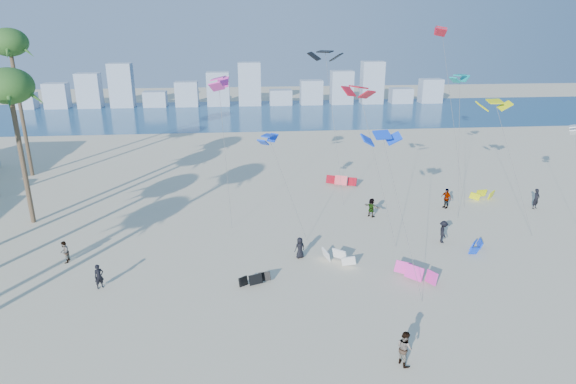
{
  "coord_description": "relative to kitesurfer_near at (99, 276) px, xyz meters",
  "views": [
    {
      "loc": [
        -0.15,
        -18.23,
        16.58
      ],
      "look_at": [
        3.0,
        16.0,
        4.5
      ],
      "focal_mm": 30.98,
      "sensor_mm": 36.0,
      "label": 1
    }
  ],
  "objects": [
    {
      "name": "ocean",
      "position": [
        9.7,
        60.86,
        -0.82
      ],
      "size": [
        220.0,
        220.0,
        0.0
      ],
      "primitive_type": "plane",
      "color": "navy",
      "rests_on": "ground"
    },
    {
      "name": "kitesurfer_near",
      "position": [
        0.0,
        0.0,
        0.0
      ],
      "size": [
        0.72,
        0.68,
        1.66
      ],
      "primitive_type": "imported",
      "rotation": [
        0.0,
        0.0,
        0.63
      ],
      "color": "black",
      "rests_on": "ground"
    },
    {
      "name": "kitesurfer_mid",
      "position": [
        17.29,
        -9.1,
        0.11
      ],
      "size": [
        0.97,
        1.1,
        1.88
      ],
      "primitive_type": "imported",
      "rotation": [
        0.0,
        0.0,
        1.91
      ],
      "color": "gray",
      "rests_on": "ground"
    },
    {
      "name": "kitesurfers_far",
      "position": [
        20.39,
        7.64,
        0.05
      ],
      "size": [
        40.23,
        9.8,
        1.91
      ],
      "color": "black",
      "rests_on": "ground"
    },
    {
      "name": "grounded_kites",
      "position": [
        20.84,
        7.53,
        -0.38
      ],
      "size": [
        25.01,
        22.61,
        1.04
      ],
      "color": "black",
      "rests_on": "ground"
    },
    {
      "name": "flying_kites",
      "position": [
        20.9,
        11.47,
        10.7
      ],
      "size": [
        33.09,
        25.23,
        16.36
      ],
      "color": "blue",
      "rests_on": "ground"
    },
    {
      "name": "distant_skyline",
      "position": [
        8.51,
        70.86,
        2.26
      ],
      "size": [
        85.0,
        3.0,
        8.4
      ],
      "color": "#9EADBF",
      "rests_on": "ground"
    }
  ]
}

